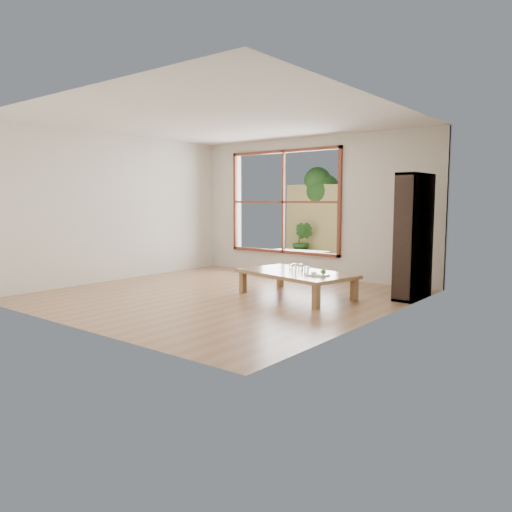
% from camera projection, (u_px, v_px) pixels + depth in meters
% --- Properties ---
extents(ground, '(5.00, 5.00, 0.00)m').
position_uv_depth(ground, '(224.00, 295.00, 7.58)').
color(ground, '#A47652').
rests_on(ground, ground).
extents(low_table, '(1.87, 1.29, 0.38)m').
position_uv_depth(low_table, '(296.00, 275.00, 7.41)').
color(low_table, '#9B714B').
rests_on(low_table, ground).
extents(floor_cushion, '(0.53, 0.53, 0.07)m').
position_uv_depth(floor_cushion, '(271.00, 274.00, 9.49)').
color(floor_cushion, silver).
rests_on(floor_cushion, ground).
extents(bookshelf, '(0.29, 0.82, 1.82)m').
position_uv_depth(bookshelf, '(414.00, 237.00, 7.24)').
color(bookshelf, '#2E2019').
rests_on(bookshelf, ground).
extents(glass_tall, '(0.07, 0.07, 0.14)m').
position_uv_depth(glass_tall, '(294.00, 268.00, 7.30)').
color(glass_tall, silver).
rests_on(glass_tall, low_table).
extents(glass_mid, '(0.07, 0.07, 0.10)m').
position_uv_depth(glass_mid, '(307.00, 270.00, 7.25)').
color(glass_mid, silver).
rests_on(glass_mid, low_table).
extents(glass_short, '(0.08, 0.08, 0.10)m').
position_uv_depth(glass_short, '(301.00, 267.00, 7.53)').
color(glass_short, silver).
rests_on(glass_short, low_table).
extents(glass_small, '(0.06, 0.06, 0.08)m').
position_uv_depth(glass_small, '(291.00, 267.00, 7.63)').
color(glass_small, silver).
rests_on(glass_small, low_table).
extents(food_tray, '(0.30, 0.22, 0.09)m').
position_uv_depth(food_tray, '(318.00, 274.00, 7.03)').
color(food_tray, white).
rests_on(food_tray, low_table).
extents(deck, '(2.80, 2.00, 0.05)m').
position_uv_depth(deck, '(314.00, 267.00, 10.72)').
color(deck, '#3C332C').
rests_on(deck, ground).
extents(garden_bench, '(1.21, 0.49, 0.37)m').
position_uv_depth(garden_bench, '(301.00, 253.00, 10.36)').
color(garden_bench, '#2E2019').
rests_on(garden_bench, deck).
extents(bamboo_fence, '(2.80, 0.06, 1.80)m').
position_uv_depth(bamboo_fence, '(337.00, 224.00, 11.40)').
color(bamboo_fence, tan).
rests_on(bamboo_fence, ground).
extents(shrub_right, '(0.97, 0.91, 0.86)m').
position_uv_depth(shrub_right, '(364.00, 246.00, 10.68)').
color(shrub_right, '#2B5D22').
rests_on(shrub_right, deck).
extents(shrub_left, '(0.51, 0.41, 0.90)m').
position_uv_depth(shrub_left, '(303.00, 241.00, 11.72)').
color(shrub_left, '#2B5D22').
rests_on(shrub_left, deck).
extents(garden_tree, '(1.04, 0.85, 2.22)m').
position_uv_depth(garden_tree, '(319.00, 192.00, 11.97)').
color(garden_tree, '#4C3D2D').
rests_on(garden_tree, ground).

